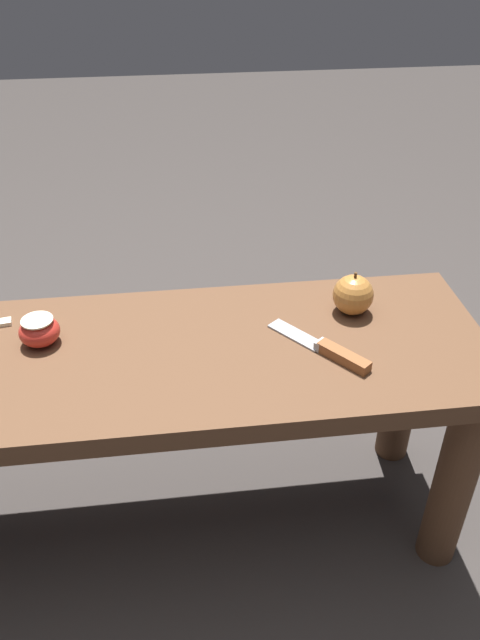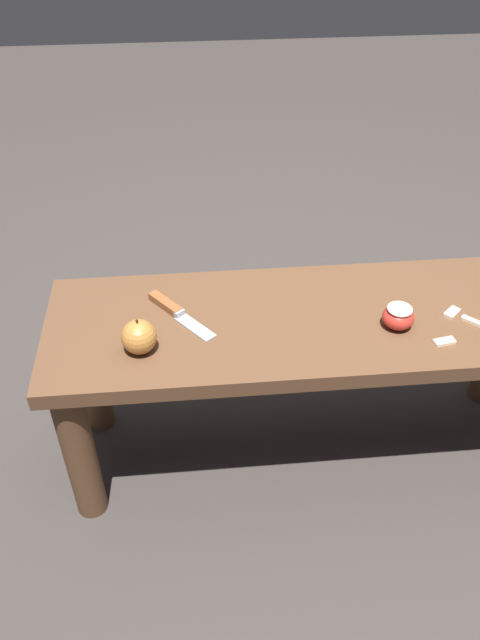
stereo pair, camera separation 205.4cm
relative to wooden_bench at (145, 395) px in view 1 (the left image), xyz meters
name	(u,v)px [view 1 (the left image)]	position (x,y,z in m)	size (l,w,h in m)	color
ground_plane	(160,521)	(0.00, 0.00, -0.38)	(8.00, 8.00, 0.00)	#383330
wooden_bench	(145,395)	(0.00, 0.00, 0.00)	(1.29, 0.41, 0.48)	brown
knife	(331,351)	(-0.34, 0.05, 0.11)	(0.16, 0.19, 0.02)	#9EA0A5
apple_whole	(353,295)	(-0.41, -0.08, 0.14)	(0.08, 0.08, 0.09)	#B27233
apple_cut	(39,331)	(0.18, -0.05, 0.13)	(0.07, 0.07, 0.05)	red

